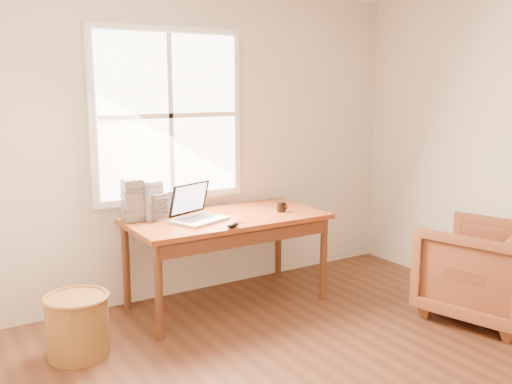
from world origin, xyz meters
The scene contains 11 objects.
room_shell centered at (-0.02, 0.16, 1.32)m, with size 4.04×4.54×2.64m.
desk centered at (0.00, 1.80, 0.73)m, with size 1.60×0.80×0.04m, color brown.
armchair centered at (1.55, 0.52, 0.38)m, with size 0.81×0.83×0.75m, color brown.
wicker_stool centered at (-1.30, 1.53, 0.20)m, with size 0.41×0.41×0.41m, color brown.
laptop centered at (-0.27, 1.75, 0.92)m, with size 0.44×0.46×0.33m, color #A5A7AC, non-canonical shape.
mouse centered at (-0.14, 1.45, 0.77)m, with size 0.12×0.07×0.04m, color black.
coffee_mug centered at (0.47, 1.70, 0.79)m, with size 0.07×0.07×0.08m, color black.
cd_stack_a centered at (-0.55, 2.03, 0.90)m, with size 0.16×0.14×0.31m, color silver.
cd_stack_b centered at (-0.53, 1.98, 0.85)m, with size 0.13×0.12×0.21m, color #26272C.
cd_stack_c centered at (-0.70, 2.04, 0.91)m, with size 0.15×0.13×0.33m, color #9395A0.
cd_stack_d centered at (-0.31, 2.15, 0.85)m, with size 0.15×0.14×0.19m, color silver.
Camera 1 is at (-2.18, -2.14, 1.80)m, focal length 40.00 mm.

